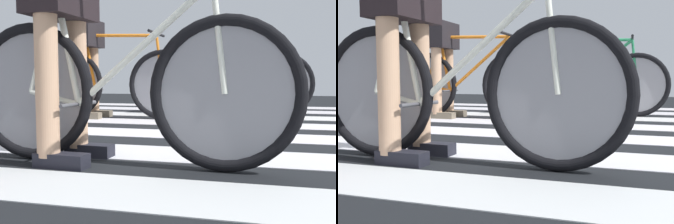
{
  "view_description": "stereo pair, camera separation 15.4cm",
  "coord_description": "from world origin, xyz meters",
  "views": [
    {
      "loc": [
        0.43,
        -3.0,
        0.45
      ],
      "look_at": [
        -0.09,
        -1.03,
        0.28
      ],
      "focal_mm": 42.66,
      "sensor_mm": 36.0,
      "label": 1
    },
    {
      "loc": [
        0.58,
        -3.0,
        0.45
      ],
      "look_at": [
        -0.09,
        -1.03,
        0.28
      ],
      "focal_mm": 42.66,
      "sensor_mm": 36.0,
      "label": 2
    }
  ],
  "objects": [
    {
      "name": "bicycle_1_of_3",
      "position": [
        -0.3,
        -1.18,
        0.41
      ],
      "size": [
        1.74,
        0.52,
        0.93
      ],
      "rotation": [
        0.0,
        0.0,
        -0.04
      ],
      "color": "black",
      "rests_on": "ground"
    },
    {
      "name": "cyclist_3_of_3",
      "position": [
        -0.31,
        1.66,
        0.67
      ],
      "size": [
        0.32,
        0.42,
        1.01
      ],
      "rotation": [
        0.0,
        0.0,
        0.03
      ],
      "color": "#A87A5B",
      "rests_on": "ground"
    },
    {
      "name": "cyclist_1_of_3",
      "position": [
        -0.61,
        -1.17,
        0.67
      ],
      "size": [
        0.32,
        0.42,
        1.01
      ],
      "rotation": [
        0.0,
        0.0,
        -0.04
      ],
      "color": "tan",
      "rests_on": "ground"
    },
    {
      "name": "bicycle_2_of_3",
      "position": [
        -1.19,
        0.93,
        0.41
      ],
      "size": [
        1.74,
        0.52,
        0.93
      ],
      "rotation": [
        0.0,
        0.0,
        -0.01
      ],
      "color": "black",
      "rests_on": "ground"
    },
    {
      "name": "bicycle_3_of_3",
      "position": [
        0.0,
        1.67,
        0.41
      ],
      "size": [
        1.74,
        0.52,
        0.93
      ],
      "rotation": [
        0.0,
        0.0,
        0.03
      ],
      "color": "black",
      "rests_on": "ground"
    },
    {
      "name": "cyclist_2_of_3",
      "position": [
        -1.5,
        0.93,
        0.69
      ],
      "size": [
        0.31,
        0.41,
        1.03
      ],
      "rotation": [
        0.0,
        0.0,
        -0.01
      ],
      "color": "tan",
      "rests_on": "ground"
    },
    {
      "name": "ground",
      "position": [
        0.0,
        0.0,
        0.01
      ],
      "size": [
        18.0,
        14.0,
        0.02
      ],
      "color": "black"
    },
    {
      "name": "crosswalk_markings",
      "position": [
        0.02,
        -0.08,
        0.02
      ],
      "size": [
        5.49,
        6.5,
        0.0
      ],
      "color": "silver",
      "rests_on": "ground"
    }
  ]
}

